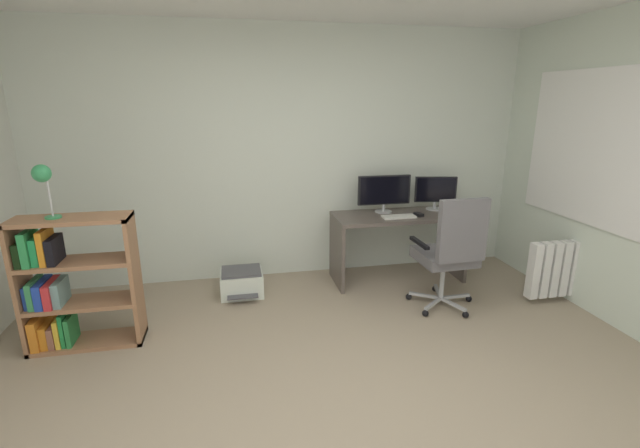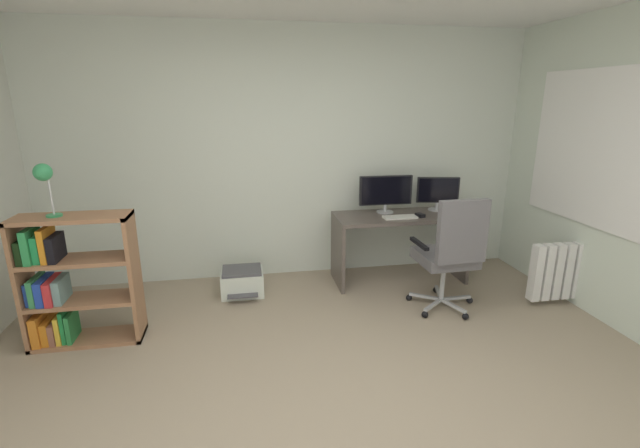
{
  "view_description": "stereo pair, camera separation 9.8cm",
  "coord_description": "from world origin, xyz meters",
  "px_view_note": "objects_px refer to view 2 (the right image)",
  "views": [
    {
      "loc": [
        -0.59,
        -2.07,
        1.88
      ],
      "look_at": [
        0.2,
        1.79,
        0.75
      ],
      "focal_mm": 24.49,
      "sensor_mm": 36.0,
      "label": 1
    },
    {
      "loc": [
        -0.5,
        -2.08,
        1.88
      ],
      "look_at": [
        0.2,
        1.79,
        0.75
      ],
      "focal_mm": 24.49,
      "sensor_mm": 36.0,
      "label": 2
    }
  ],
  "objects_px": {
    "computer_mouse": "(420,215)",
    "desk_lamp": "(44,176)",
    "bookshelf": "(67,284)",
    "monitor_secondary": "(438,192)",
    "radiator": "(566,271)",
    "printer": "(242,282)",
    "keyboard": "(400,217)",
    "desk": "(400,233)",
    "monitor_main": "(386,192)",
    "office_chair": "(451,250)"
  },
  "relations": [
    {
      "from": "computer_mouse",
      "to": "desk_lamp",
      "type": "bearing_deg",
      "value": 177.43
    },
    {
      "from": "bookshelf",
      "to": "desk_lamp",
      "type": "height_order",
      "value": "desk_lamp"
    },
    {
      "from": "monitor_secondary",
      "to": "radiator",
      "type": "distance_m",
      "value": 1.43
    },
    {
      "from": "printer",
      "to": "radiator",
      "type": "bearing_deg",
      "value": -14.17
    },
    {
      "from": "keyboard",
      "to": "computer_mouse",
      "type": "distance_m",
      "value": 0.22
    },
    {
      "from": "radiator",
      "to": "computer_mouse",
      "type": "bearing_deg",
      "value": 148.63
    },
    {
      "from": "desk",
      "to": "keyboard",
      "type": "distance_m",
      "value": 0.24
    },
    {
      "from": "computer_mouse",
      "to": "bookshelf",
      "type": "bearing_deg",
      "value": 177.56
    },
    {
      "from": "keyboard",
      "to": "computer_mouse",
      "type": "bearing_deg",
      "value": 2.65
    },
    {
      "from": "monitor_secondary",
      "to": "bookshelf",
      "type": "height_order",
      "value": "monitor_secondary"
    },
    {
      "from": "monitor_main",
      "to": "keyboard",
      "type": "height_order",
      "value": "monitor_main"
    },
    {
      "from": "desk_lamp",
      "to": "office_chair",
      "type": "bearing_deg",
      "value": -0.75
    },
    {
      "from": "radiator",
      "to": "printer",
      "type": "bearing_deg",
      "value": 165.83
    },
    {
      "from": "office_chair",
      "to": "bookshelf",
      "type": "distance_m",
      "value": 3.17
    },
    {
      "from": "monitor_main",
      "to": "desk_lamp",
      "type": "xyz_separation_m",
      "value": [
        -2.88,
        -0.87,
        0.39
      ]
    },
    {
      "from": "computer_mouse",
      "to": "desk_lamp",
      "type": "relative_size",
      "value": 0.25
    },
    {
      "from": "computer_mouse",
      "to": "printer",
      "type": "distance_m",
      "value": 1.92
    },
    {
      "from": "desk_lamp",
      "to": "monitor_main",
      "type": "bearing_deg",
      "value": 16.88
    },
    {
      "from": "computer_mouse",
      "to": "bookshelf",
      "type": "distance_m",
      "value": 3.22
    },
    {
      "from": "computer_mouse",
      "to": "office_chair",
      "type": "relative_size",
      "value": 0.09
    },
    {
      "from": "monitor_secondary",
      "to": "office_chair",
      "type": "bearing_deg",
      "value": -106.5
    },
    {
      "from": "desk",
      "to": "radiator",
      "type": "xyz_separation_m",
      "value": [
        1.35,
        -0.83,
        -0.2
      ]
    },
    {
      "from": "printer",
      "to": "radiator",
      "type": "height_order",
      "value": "radiator"
    },
    {
      "from": "monitor_secondary",
      "to": "keyboard",
      "type": "height_order",
      "value": "monitor_secondary"
    },
    {
      "from": "computer_mouse",
      "to": "keyboard",
      "type": "bearing_deg",
      "value": 169.48
    },
    {
      "from": "desk",
      "to": "printer",
      "type": "height_order",
      "value": "desk"
    },
    {
      "from": "computer_mouse",
      "to": "monitor_secondary",
      "type": "bearing_deg",
      "value": 25.26
    },
    {
      "from": "desk_lamp",
      "to": "bookshelf",
      "type": "bearing_deg",
      "value": -2.61
    },
    {
      "from": "bookshelf",
      "to": "desk_lamp",
      "type": "bearing_deg",
      "value": 177.39
    },
    {
      "from": "desk",
      "to": "keyboard",
      "type": "relative_size",
      "value": 4.02
    },
    {
      "from": "computer_mouse",
      "to": "desk",
      "type": "bearing_deg",
      "value": 133.38
    },
    {
      "from": "office_chair",
      "to": "radiator",
      "type": "height_order",
      "value": "office_chair"
    },
    {
      "from": "monitor_main",
      "to": "computer_mouse",
      "type": "xyz_separation_m",
      "value": [
        0.3,
        -0.23,
        -0.21
      ]
    },
    {
      "from": "monitor_main",
      "to": "radiator",
      "type": "xyz_separation_m",
      "value": [
        1.48,
        -0.95,
        -0.62
      ]
    },
    {
      "from": "monitor_main",
      "to": "keyboard",
      "type": "bearing_deg",
      "value": -72.62
    },
    {
      "from": "monitor_secondary",
      "to": "desk_lamp",
      "type": "relative_size",
      "value": 1.12
    },
    {
      "from": "monitor_main",
      "to": "desk_lamp",
      "type": "distance_m",
      "value": 3.04
    },
    {
      "from": "radiator",
      "to": "desk",
      "type": "bearing_deg",
      "value": 148.47
    },
    {
      "from": "monitor_main",
      "to": "computer_mouse",
      "type": "relative_size",
      "value": 5.66
    },
    {
      "from": "office_chair",
      "to": "printer",
      "type": "bearing_deg",
      "value": 158.49
    },
    {
      "from": "office_chair",
      "to": "radiator",
      "type": "bearing_deg",
      "value": -1.66
    },
    {
      "from": "computer_mouse",
      "to": "radiator",
      "type": "bearing_deg",
      "value": -45.34
    },
    {
      "from": "monitor_main",
      "to": "printer",
      "type": "height_order",
      "value": "monitor_main"
    },
    {
      "from": "keyboard",
      "to": "office_chair",
      "type": "relative_size",
      "value": 0.31
    },
    {
      "from": "monitor_main",
      "to": "monitor_secondary",
      "type": "bearing_deg",
      "value": 0.01
    },
    {
      "from": "computer_mouse",
      "to": "radiator",
      "type": "relative_size",
      "value": 0.14
    },
    {
      "from": "computer_mouse",
      "to": "radiator",
      "type": "xyz_separation_m",
      "value": [
        1.18,
        -0.72,
        -0.41
      ]
    },
    {
      "from": "desk",
      "to": "computer_mouse",
      "type": "bearing_deg",
      "value": -32.64
    },
    {
      "from": "monitor_secondary",
      "to": "desk_lamp",
      "type": "distance_m",
      "value": 3.6
    },
    {
      "from": "monitor_secondary",
      "to": "desk",
      "type": "bearing_deg",
      "value": -164.64
    }
  ]
}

